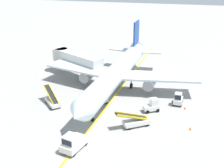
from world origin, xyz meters
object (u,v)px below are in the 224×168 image
baggage_tug_near_wing (152,106)px  belt_loader_forward_hold (136,121)px  jet_bridge (73,58)px  ground_crew_marshaller (90,107)px  baggage_cart_loaded (99,102)px  safety_cone_nose_left (190,128)px  pushback_tug (73,143)px  baggage_tug_by_cargo_door (178,99)px  airliner (118,72)px  belt_loader_aft_hold (52,100)px  safety_cone_nose_right (185,108)px

baggage_tug_near_wing → belt_loader_forward_hold: bearing=-107.1°
jet_bridge → ground_crew_marshaller: size_ratio=7.37×
baggage_cart_loaded → safety_cone_nose_left: (14.28, -4.03, -0.25)m
pushback_tug → baggage_tug_by_cargo_door: 19.72m
safety_cone_nose_left → airliner: bearing=140.5°
jet_bridge → baggage_cart_loaded: size_ratio=3.36×
belt_loader_forward_hold → baggage_cart_loaded: bearing=144.1°
belt_loader_aft_hold → ground_crew_marshaller: size_ratio=2.60×
belt_loader_forward_hold → belt_loader_aft_hold: size_ratio=1.09×
baggage_tug_near_wing → safety_cone_nose_left: baggage_tug_near_wing is taller
airliner → belt_loader_forward_hold: size_ratio=7.34×
baggage_tug_near_wing → baggage_tug_by_cargo_door: 5.07m
baggage_tug_near_wing → safety_cone_nose_left: size_ratio=6.20×
baggage_cart_loaded → safety_cone_nose_left: 14.84m
baggage_tug_by_cargo_door → belt_loader_forward_hold: bearing=-121.6°
airliner → ground_crew_marshaller: airliner is taller
belt_loader_aft_hold → ground_crew_marshaller: bearing=-6.1°
baggage_tug_by_cargo_door → baggage_cart_loaded: baggage_tug_by_cargo_door is taller
baggage_tug_by_cargo_door → baggage_cart_loaded: bearing=-163.9°
baggage_tug_by_cargo_door → belt_loader_forward_hold: (-5.24, -8.51, -0.15)m
jet_bridge → baggage_tug_near_wing: jet_bridge is taller
baggage_tug_by_cargo_door → safety_cone_nose_left: (2.13, -7.54, -0.71)m
ground_crew_marshaller → safety_cone_nose_left: size_ratio=3.86×
jet_bridge → baggage_cart_loaded: jet_bridge is taller
airliner → belt_loader_aft_hold: (-8.50, -8.76, -2.64)m
baggage_tug_by_cargo_door → belt_loader_aft_hold: belt_loader_aft_hold is taller
pushback_tug → baggage_cart_loaded: 12.58m
safety_cone_nose_left → baggage_cart_loaded: bearing=164.2°
baggage_tug_near_wing → belt_loader_forward_hold: belt_loader_forward_hold is taller
pushback_tug → baggage_cart_loaded: size_ratio=1.05×
belt_loader_aft_hold → baggage_cart_loaded: (7.27, 2.04, -0.31)m
baggage_tug_by_cargo_door → baggage_tug_near_wing: bearing=-136.8°
jet_bridge → safety_cone_nose_right: 24.78m
pushback_tug → baggage_tug_near_wing: bearing=58.4°
pushback_tug → baggage_tug_near_wing: pushback_tug is taller
baggage_tug_near_wing → ground_crew_marshaller: size_ratio=1.60×
ground_crew_marshaller → safety_cone_nose_right: bearing=19.3°
baggage_tug_near_wing → baggage_cart_loaded: size_ratio=0.73×
belt_loader_aft_hold → airliner: bearing=45.9°
baggage_tug_near_wing → belt_loader_aft_hold: belt_loader_aft_hold is taller
belt_loader_forward_hold → baggage_tug_by_cargo_door: bearing=58.4°
airliner → baggage_tug_by_cargo_door: airliner is taller
belt_loader_forward_hold → safety_cone_nose_right: bearing=47.9°
pushback_tug → baggage_tug_by_cargo_door: bearing=54.5°
ground_crew_marshaller → safety_cone_nose_right: (13.90, 4.86, -0.69)m
belt_loader_forward_hold → baggage_cart_loaded: (-6.91, 5.00, -0.31)m
belt_loader_forward_hold → safety_cone_nose_right: size_ratio=10.93×
safety_cone_nose_left → pushback_tug: bearing=-147.9°
baggage_tug_by_cargo_door → pushback_tug: bearing=-125.5°
jet_bridge → baggage_tug_by_cargo_door: bearing=-21.1°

